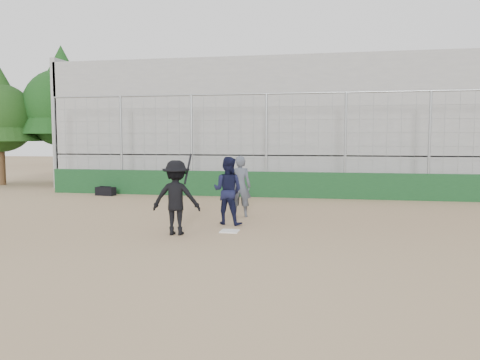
% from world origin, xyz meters
% --- Properties ---
extents(ground, '(90.00, 90.00, 0.00)m').
position_xyz_m(ground, '(0.00, 0.00, 0.00)').
color(ground, brown).
rests_on(ground, ground).
extents(home_plate, '(0.44, 0.44, 0.02)m').
position_xyz_m(home_plate, '(0.00, 0.00, 0.01)').
color(home_plate, white).
rests_on(home_plate, ground).
extents(backstop, '(18.10, 0.25, 4.04)m').
position_xyz_m(backstop, '(0.00, 7.00, 0.96)').
color(backstop, '#113618').
rests_on(backstop, ground).
extents(bleachers, '(20.25, 6.70, 6.98)m').
position_xyz_m(bleachers, '(0.00, 11.95, 2.92)').
color(bleachers, gray).
rests_on(bleachers, ground).
extents(tree_left, '(4.48, 4.48, 7.00)m').
position_xyz_m(tree_left, '(-11.00, 11.00, 4.39)').
color(tree_left, '#3D2316').
rests_on(tree_left, ground).
extents(batter_at_plate, '(1.20, 0.82, 1.92)m').
position_xyz_m(batter_at_plate, '(-1.17, -0.55, 0.88)').
color(batter_at_plate, black).
rests_on(batter_at_plate, ground).
extents(catcher_crouched, '(1.04, 0.92, 1.21)m').
position_xyz_m(catcher_crouched, '(-0.24, 0.94, 0.60)').
color(catcher_crouched, black).
rests_on(catcher_crouched, ground).
extents(umpire, '(0.70, 0.50, 1.61)m').
position_xyz_m(umpire, '(-0.16, 2.22, 0.80)').
color(umpire, '#444A56').
rests_on(umpire, ground).
extents(equipment_bag, '(0.85, 0.48, 0.38)m').
position_xyz_m(equipment_bag, '(-6.41, 6.33, 0.17)').
color(equipment_bag, black).
rests_on(equipment_bag, ground).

